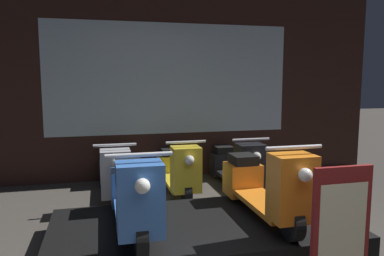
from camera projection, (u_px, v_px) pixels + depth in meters
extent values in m
cube|color=#331E19|center=(170.00, 76.00, 5.83)|extent=(6.88, 0.08, 3.20)
cube|color=silver|center=(171.00, 79.00, 5.80)|extent=(3.79, 0.01, 1.70)
cube|color=black|center=(201.00, 233.00, 3.54)|extent=(2.79, 1.39, 0.21)
cylinder|color=black|center=(141.00, 238.00, 2.81)|extent=(0.09, 0.31, 0.31)
cylinder|color=black|center=(129.00, 193.00, 3.90)|extent=(0.09, 0.31, 0.31)
cube|color=#386BBC|center=(134.00, 213.00, 3.36)|extent=(0.33, 1.05, 0.05)
cube|color=#386BBC|center=(140.00, 199.00, 2.79)|extent=(0.35, 0.28, 0.56)
cube|color=#386BBC|center=(129.00, 187.00, 3.87)|extent=(0.36, 0.32, 0.35)
cube|color=black|center=(129.00, 165.00, 3.83)|extent=(0.26, 0.29, 0.10)
cylinder|color=silver|center=(139.00, 155.00, 2.74)|extent=(0.49, 0.03, 0.03)
sphere|color=white|center=(142.00, 186.00, 2.58)|extent=(0.11, 0.11, 0.11)
cylinder|color=black|center=(292.00, 223.00, 3.11)|extent=(0.09, 0.31, 0.31)
cylinder|color=black|center=(242.00, 185.00, 4.20)|extent=(0.09, 0.31, 0.31)
cube|color=orange|center=(263.00, 202.00, 3.65)|extent=(0.33, 1.05, 0.05)
cube|color=orange|center=(292.00, 188.00, 3.09)|extent=(0.35, 0.28, 0.56)
cube|color=orange|center=(243.00, 179.00, 4.17)|extent=(0.36, 0.32, 0.35)
cube|color=black|center=(243.00, 159.00, 4.13)|extent=(0.26, 0.29, 0.10)
cylinder|color=silver|center=(294.00, 147.00, 3.04)|extent=(0.49, 0.03, 0.03)
sphere|color=white|center=(305.00, 175.00, 2.88)|extent=(0.11, 0.11, 0.11)
cylinder|color=black|center=(116.00, 198.00, 4.41)|extent=(0.09, 0.31, 0.31)
cylinder|color=black|center=(113.00, 174.00, 5.50)|extent=(0.09, 0.31, 0.31)
cube|color=#BCBCC1|center=(114.00, 186.00, 4.96)|extent=(0.33, 1.05, 0.05)
cube|color=#BCBCC1|center=(116.00, 173.00, 4.39)|extent=(0.35, 0.28, 0.56)
cube|color=#BCBCC1|center=(113.00, 170.00, 5.47)|extent=(0.36, 0.32, 0.35)
cube|color=black|center=(112.00, 154.00, 5.43)|extent=(0.26, 0.29, 0.10)
cylinder|color=silver|center=(115.00, 145.00, 4.34)|extent=(0.49, 0.03, 0.03)
sphere|color=white|center=(116.00, 164.00, 4.18)|extent=(0.11, 0.11, 0.11)
cylinder|color=black|center=(186.00, 193.00, 4.61)|extent=(0.09, 0.31, 0.31)
cylinder|color=black|center=(170.00, 171.00, 5.70)|extent=(0.09, 0.31, 0.31)
cube|color=yellow|center=(177.00, 182.00, 5.16)|extent=(0.33, 1.05, 0.05)
cube|color=yellow|center=(186.00, 169.00, 4.59)|extent=(0.35, 0.28, 0.56)
cube|color=yellow|center=(170.00, 166.00, 5.67)|extent=(0.36, 0.32, 0.35)
cube|color=black|center=(170.00, 152.00, 5.64)|extent=(0.26, 0.29, 0.10)
cylinder|color=silver|center=(186.00, 142.00, 4.54)|extent=(0.49, 0.03, 0.03)
sphere|color=white|center=(190.00, 160.00, 4.39)|extent=(0.11, 0.11, 0.11)
cylinder|color=black|center=(250.00, 188.00, 4.81)|extent=(0.09, 0.31, 0.31)
cylinder|color=black|center=(222.00, 168.00, 5.91)|extent=(0.09, 0.31, 0.31)
cube|color=black|center=(235.00, 178.00, 5.36)|extent=(0.33, 1.05, 0.05)
cube|color=black|center=(250.00, 165.00, 4.80)|extent=(0.35, 0.28, 0.56)
cube|color=black|center=(223.00, 163.00, 5.87)|extent=(0.36, 0.32, 0.35)
cube|color=black|center=(223.00, 149.00, 5.84)|extent=(0.26, 0.29, 0.10)
cylinder|color=silver|center=(251.00, 139.00, 4.74)|extent=(0.49, 0.03, 0.03)
sphere|color=white|center=(257.00, 156.00, 4.59)|extent=(0.11, 0.11, 0.11)
cube|color=maroon|center=(340.00, 231.00, 2.66)|extent=(0.45, 0.04, 0.94)
cube|color=beige|center=(343.00, 223.00, 2.63)|extent=(0.37, 0.01, 0.57)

